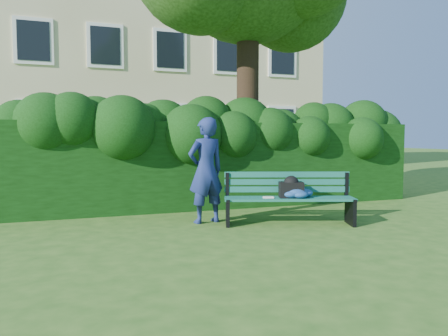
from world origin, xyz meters
name	(u,v)px	position (x,y,z in m)	size (l,w,h in m)	color
ground	(236,227)	(0.00, 0.00, 0.00)	(80.00, 80.00, 0.00)	#2D5B1B
apartment_building	(124,38)	(0.00, 13.99, 6.00)	(16.00, 8.08, 12.00)	#C1B582
hedge	(198,165)	(0.00, 2.20, 0.90)	(10.00, 1.00, 1.80)	black
park_bench	(291,195)	(0.98, -0.07, 0.51)	(2.26, 1.24, 0.89)	#0F4C45
man_reading	(206,170)	(-0.35, 0.56, 0.92)	(0.67, 0.44, 1.84)	navy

